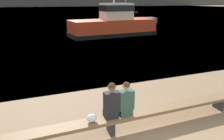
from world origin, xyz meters
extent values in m
plane|color=teal|center=(0.00, 125.46, 0.00)|extent=(240.00, 240.00, 0.00)
cube|color=#4C4C42|center=(0.00, 149.78, 2.82)|extent=(600.00, 12.00, 5.65)
cube|color=brown|center=(-0.28, 2.24, 0.42)|extent=(8.50, 0.46, 0.10)
cube|color=#2D2D33|center=(3.67, 2.24, 0.18)|extent=(0.12, 0.39, 0.37)
cube|color=#2D2D33|center=(-0.28, 2.24, 0.18)|extent=(0.12, 0.39, 0.37)
cube|color=black|center=(-0.26, 2.29, 0.56)|extent=(0.36, 0.34, 0.19)
cube|color=black|center=(-0.26, 2.22, 0.95)|extent=(0.42, 0.22, 0.58)
sphere|color=#846047|center=(-0.26, 2.22, 1.38)|extent=(0.21, 0.21, 0.21)
sphere|color=#472D19|center=(-0.26, 2.20, 1.41)|extent=(0.19, 0.19, 0.19)
cube|color=#2D4C3D|center=(0.16, 2.29, 0.56)|extent=(0.36, 0.34, 0.19)
cube|color=#2D4C3D|center=(0.16, 2.22, 0.94)|extent=(0.42, 0.22, 0.55)
sphere|color=tan|center=(0.16, 2.22, 1.35)|extent=(0.20, 0.20, 0.20)
sphere|color=#472D19|center=(0.16, 2.20, 1.38)|extent=(0.18, 0.18, 0.18)
ellipsoid|color=white|center=(-0.83, 2.22, 0.58)|extent=(0.28, 0.20, 0.23)
cube|color=red|center=(6.40, 19.03, 0.83)|extent=(9.20, 3.92, 1.66)
cube|color=black|center=(6.40, 19.03, 0.20)|extent=(9.39, 4.06, 0.40)
cube|color=beige|center=(6.85, 19.07, 2.48)|extent=(3.29, 2.16, 1.64)
cube|color=black|center=(6.85, 19.07, 2.81)|extent=(3.36, 2.23, 0.59)
cube|color=#333338|center=(13.81, 30.88, 0.41)|extent=(9.86, 3.38, 0.82)
cylinder|color=#B7B7BC|center=(13.33, 30.93, 1.72)|extent=(4.34, 0.52, 0.08)
camera|label=1|loc=(-2.18, -2.72, 3.53)|focal=35.00mm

